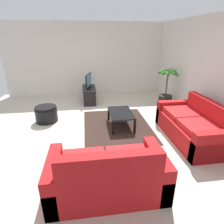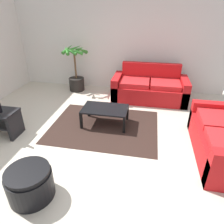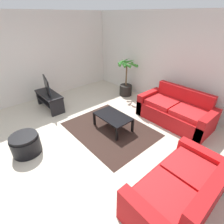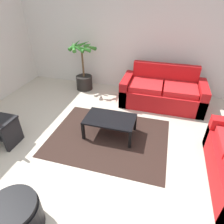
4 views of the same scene
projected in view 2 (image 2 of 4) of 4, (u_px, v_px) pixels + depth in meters
ground_plane at (91, 146)px, 3.61m from camera, size 6.60×6.60×0.00m
wall_back at (119, 42)px, 5.58m from camera, size 6.00×0.06×2.70m
couch_main at (149, 89)px, 5.29m from camera, size 1.90×0.90×0.90m
coffee_table at (105, 110)px, 4.15m from camera, size 0.93×0.58×0.38m
area_rug at (104, 126)px, 4.22m from camera, size 2.20×1.70×0.01m
potted_palm at (76, 74)px, 5.79m from camera, size 0.67×0.64×1.32m
ottoman at (30, 183)px, 2.59m from camera, size 0.59×0.59×0.43m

